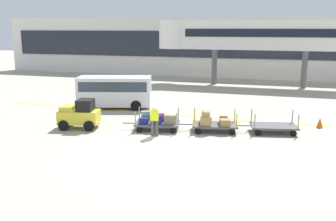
{
  "coord_description": "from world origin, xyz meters",
  "views": [
    {
      "loc": [
        5.73,
        -16.05,
        5.3
      ],
      "look_at": [
        0.29,
        1.87,
        1.24
      ],
      "focal_mm": 41.15,
      "sensor_mm": 36.0,
      "label": 1
    }
  ],
  "objects_px": {
    "baggage_cart_lead": "(158,121)",
    "shuttle_van": "(115,90)",
    "safety_cone_near": "(320,123)",
    "baggage_tug": "(80,115)",
    "baggage_cart_middle": "(213,122)",
    "baggage_cart_tail": "(274,126)",
    "baggage_handler": "(155,120)"
  },
  "relations": [
    {
      "from": "baggage_cart_middle",
      "to": "baggage_cart_tail",
      "type": "xyz_separation_m",
      "value": [
        3.0,
        0.68,
        -0.17
      ]
    },
    {
      "from": "baggage_cart_lead",
      "to": "baggage_cart_tail",
      "type": "distance_m",
      "value": 5.95
    },
    {
      "from": "baggage_handler",
      "to": "shuttle_van",
      "type": "xyz_separation_m",
      "value": [
        -4.79,
        5.83,
        0.37
      ]
    },
    {
      "from": "baggage_cart_lead",
      "to": "shuttle_van",
      "type": "distance_m",
      "value": 6.56
    },
    {
      "from": "shuttle_van",
      "to": "safety_cone_near",
      "type": "relative_size",
      "value": 9.34
    },
    {
      "from": "baggage_tug",
      "to": "baggage_cart_tail",
      "type": "height_order",
      "value": "baggage_tug"
    },
    {
      "from": "baggage_cart_middle",
      "to": "safety_cone_near",
      "type": "height_order",
      "value": "baggage_cart_middle"
    },
    {
      "from": "baggage_cart_lead",
      "to": "shuttle_van",
      "type": "height_order",
      "value": "shuttle_van"
    },
    {
      "from": "baggage_cart_middle",
      "to": "baggage_cart_tail",
      "type": "relative_size",
      "value": 1.0
    },
    {
      "from": "baggage_tug",
      "to": "baggage_cart_middle",
      "type": "distance_m",
      "value": 7.09
    },
    {
      "from": "baggage_tug",
      "to": "shuttle_van",
      "type": "xyz_separation_m",
      "value": [
        -0.46,
        5.49,
        0.48
      ]
    },
    {
      "from": "baggage_tug",
      "to": "safety_cone_near",
      "type": "xyz_separation_m",
      "value": [
        12.3,
        3.85,
        -0.48
      ]
    },
    {
      "from": "baggage_cart_tail",
      "to": "safety_cone_near",
      "type": "height_order",
      "value": "baggage_cart_tail"
    },
    {
      "from": "safety_cone_near",
      "to": "baggage_handler",
      "type": "bearing_deg",
      "value": -152.24
    },
    {
      "from": "baggage_tug",
      "to": "baggage_cart_middle",
      "type": "xyz_separation_m",
      "value": [
        6.95,
        1.41,
        -0.23
      ]
    },
    {
      "from": "baggage_tug",
      "to": "baggage_cart_middle",
      "type": "height_order",
      "value": "baggage_tug"
    },
    {
      "from": "shuttle_van",
      "to": "baggage_cart_middle",
      "type": "bearing_deg",
      "value": -28.85
    },
    {
      "from": "baggage_tug",
      "to": "baggage_cart_lead",
      "type": "bearing_deg",
      "value": 11.72
    },
    {
      "from": "baggage_tug",
      "to": "baggage_cart_lead",
      "type": "distance_m",
      "value": 4.22
    },
    {
      "from": "baggage_tug",
      "to": "safety_cone_near",
      "type": "bearing_deg",
      "value": 17.38
    },
    {
      "from": "baggage_cart_middle",
      "to": "baggage_cart_tail",
      "type": "bearing_deg",
      "value": 12.7
    },
    {
      "from": "baggage_cart_lead",
      "to": "baggage_handler",
      "type": "distance_m",
      "value": 1.27
    },
    {
      "from": "baggage_handler",
      "to": "shuttle_van",
      "type": "height_order",
      "value": "shuttle_van"
    },
    {
      "from": "safety_cone_near",
      "to": "shuttle_van",
      "type": "bearing_deg",
      "value": 172.68
    },
    {
      "from": "baggage_cart_middle",
      "to": "baggage_handler",
      "type": "height_order",
      "value": "baggage_handler"
    },
    {
      "from": "baggage_cart_middle",
      "to": "safety_cone_near",
      "type": "bearing_deg",
      "value": 24.51
    },
    {
      "from": "baggage_cart_tail",
      "to": "shuttle_van",
      "type": "relative_size",
      "value": 0.6
    },
    {
      "from": "baggage_cart_lead",
      "to": "safety_cone_near",
      "type": "distance_m",
      "value": 8.71
    },
    {
      "from": "baggage_cart_lead",
      "to": "baggage_cart_tail",
      "type": "relative_size",
      "value": 1.0
    },
    {
      "from": "baggage_cart_lead",
      "to": "baggage_handler",
      "type": "bearing_deg",
      "value": -79.94
    },
    {
      "from": "baggage_tug",
      "to": "baggage_cart_middle",
      "type": "relative_size",
      "value": 0.74
    },
    {
      "from": "baggage_tug",
      "to": "baggage_handler",
      "type": "bearing_deg",
      "value": -4.51
    }
  ]
}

